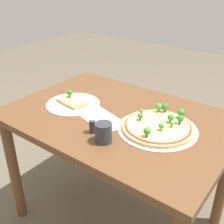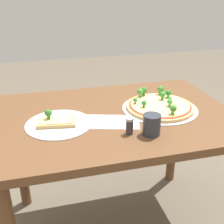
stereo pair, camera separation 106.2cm
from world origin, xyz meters
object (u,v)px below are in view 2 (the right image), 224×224
at_px(drinking_cup, 152,125).
at_px(condiment_shaker, 130,126).
at_px(pizza_tray_whole, 159,105).
at_px(pizza_tray_slice, 57,122).
at_px(dining_table, 115,133).

distance_m(drinking_cup, condiment_shaker, 0.09).
bearing_deg(pizza_tray_whole, condiment_shaker, -136.68).
xyz_separation_m(pizza_tray_slice, condiment_shaker, (0.28, -0.16, 0.03)).
relative_size(drinking_cup, condiment_shaker, 1.23).
height_order(dining_table, pizza_tray_slice, pizza_tray_slice).
height_order(dining_table, pizza_tray_whole, pizza_tray_whole).
xyz_separation_m(dining_table, drinking_cup, (0.09, -0.23, 0.15)).
relative_size(pizza_tray_whole, drinking_cup, 4.20).
bearing_deg(pizza_tray_whole, drinking_cup, -120.04).
bearing_deg(pizza_tray_whole, pizza_tray_slice, -174.34).
height_order(pizza_tray_whole, condiment_shaker, same).
xyz_separation_m(pizza_tray_whole, condiment_shaker, (-0.22, -0.21, 0.02)).
xyz_separation_m(pizza_tray_slice, drinking_cup, (0.37, -0.19, 0.03)).
bearing_deg(drinking_cup, dining_table, 111.79).
distance_m(dining_table, drinking_cup, 0.29).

